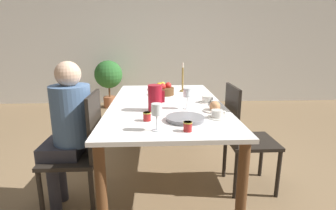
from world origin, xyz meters
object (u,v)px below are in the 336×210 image
Objects in this scene: chair_opposite at (244,135)px; jam_jar_red at (147,116)px; teacup_near_person at (217,115)px; fruit_bowl at (164,90)px; chair_person_side at (81,150)px; teacup_across at (207,100)px; person_seated at (68,124)px; potted_plant at (109,77)px; wine_glass_juice at (157,111)px; jam_jar_amber at (188,126)px; candlestick_tall at (183,81)px; serving_tray at (185,119)px; red_pitcher at (155,98)px; wine_glass_water at (187,94)px; bread_plate at (215,108)px.

chair_opposite reaches higher than jam_jar_red.
teacup_near_person is 0.92m from fruit_bowl.
teacup_across is at bearing -69.42° from chair_person_side.
person_seated is 3.25m from potted_plant.
chair_opposite is at bearing 24.00° from jam_jar_red.
person_seated reaches higher than chair_opposite.
wine_glass_juice is 1.21× the size of teacup_near_person.
chair_opposite is 1.06m from wine_glass_juice.
jam_jar_amber is (-0.27, -0.76, 0.01)m from teacup_across.
chair_person_side is at bearing -112.75° from person_seated.
chair_person_side is 3.04× the size of candlestick_tall.
serving_tray is (0.89, -0.18, 0.08)m from person_seated.
red_pitcher is 0.29m from jam_jar_red.
serving_tray is (0.80, -0.14, 0.29)m from chair_person_side.
jam_jar_amber is 0.20× the size of candlestick_tall.
chair_person_side is 5.47× the size of wine_glass_water.
wine_glass_water reaches higher than teacup_near_person.
serving_tray is (-0.26, -0.53, -0.01)m from teacup_across.
chair_opposite is at bearing -24.59° from teacup_across.
jam_jar_red is at bearing -135.47° from teacup_across.
candlestick_tall reaches higher than serving_tray.
person_seated is 6.81× the size of wine_glass_water.
red_pitcher is at bearing -111.30° from candlestick_tall.
chair_opposite is at bearing 6.69° from wine_glass_water.
fruit_bowl is at bearing 136.58° from teacup_across.
red_pitcher is 0.37m from serving_tray.
fruit_bowl is at bearing -68.15° from potted_plant.
candlestick_tall reaches higher than teacup_across.
chair_person_side reaches higher than jam_jar_red.
teacup_near_person is at bearing -91.86° from teacup_across.
person_seated is at bearing -170.79° from red_pitcher.
wine_glass_water reaches higher than jam_jar_amber.
potted_plant is at bearing 111.03° from wine_glass_water.
chair_opposite reaches higher than fruit_bowl.
fruit_bowl is at bearing -141.95° from candlestick_tall.
fruit_bowl is (-0.12, 1.12, 0.02)m from jam_jar_amber.
teacup_across is 0.80m from jam_jar_amber.
teacup_near_person reaches higher than serving_tray.
chair_person_side and wine_glass_juice have the same top height.
wine_glass_juice is 2.81× the size of jam_jar_red.
red_pitcher is 0.52m from teacup_near_person.
potted_plant is at bearing 104.43° from wine_glass_juice.
teacup_across is at bearing -72.65° from person_seated.
bread_plate is 0.87× the size of fruit_bowl.
chair_person_side is 1.02× the size of potted_plant.
serving_tray is 0.27m from jam_jar_red.
fruit_bowl is at bearing 80.50° from jam_jar_red.
wine_glass_water is at bearing 44.20° from jam_jar_red.
chair_person_side is 15.20× the size of jam_jar_red.
bread_plate reaches higher than teacup_near_person.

